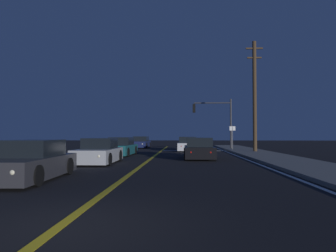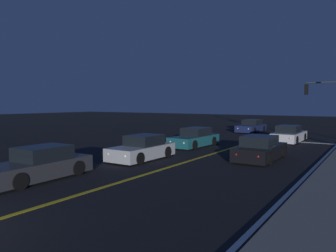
% 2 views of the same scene
% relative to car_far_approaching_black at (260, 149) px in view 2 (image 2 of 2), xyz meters
% --- Properties ---
extents(lane_line_center, '(0.20, 44.13, 0.01)m').
position_rel_car_far_approaching_black_xyz_m(lane_line_center, '(-3.06, -1.78, -0.58)').
color(lane_line_center, gold).
rests_on(lane_line_center, ground).
extents(lane_line_edge_right, '(0.16, 44.13, 0.01)m').
position_rel_car_far_approaching_black_xyz_m(lane_line_edge_right, '(2.88, -1.78, -0.58)').
color(lane_line_edge_right, white).
rests_on(lane_line_edge_right, ground).
extents(stop_bar, '(6.19, 0.50, 0.01)m').
position_rel_car_far_approaching_black_xyz_m(stop_bar, '(0.04, 9.70, -0.58)').
color(stop_bar, white).
rests_on(stop_bar, ground).
extents(car_far_approaching_black, '(1.91, 4.49, 1.34)m').
position_rel_car_far_approaching_black_xyz_m(car_far_approaching_black, '(0.00, 0.00, 0.00)').
color(car_far_approaching_black, black).
rests_on(car_far_approaching_black, ground).
extents(car_mid_block_white, '(1.98, 4.60, 1.34)m').
position_rel_car_far_approaching_black_xyz_m(car_mid_block_white, '(-0.56, 9.31, 0.00)').
color(car_mid_block_white, silver).
rests_on(car_mid_block_white, ground).
extents(car_side_waiting_silver, '(1.92, 4.21, 1.34)m').
position_rel_car_far_approaching_black_xyz_m(car_side_waiting_silver, '(-5.52, -3.48, -0.00)').
color(car_side_waiting_silver, '#B2B5BA').
rests_on(car_side_waiting_silver, ground).
extents(car_following_oncoming_teal, '(1.93, 4.63, 1.34)m').
position_rel_car_far_approaching_black_xyz_m(car_following_oncoming_teal, '(-5.63, 2.81, -0.00)').
color(car_following_oncoming_teal, '#195960').
rests_on(car_following_oncoming_teal, ground).
extents(car_lead_oncoming_charcoal, '(1.98, 4.55, 1.34)m').
position_rel_car_far_approaching_black_xyz_m(car_lead_oncoming_charcoal, '(-6.17, -9.50, -0.00)').
color(car_lead_oncoming_charcoal, '#2D2D33').
rests_on(car_lead_oncoming_charcoal, ground).
extents(car_distant_tail_navy, '(2.03, 4.69, 1.34)m').
position_rel_car_far_approaching_black_xyz_m(car_distant_tail_navy, '(-6.00, 16.20, 0.00)').
color(car_distant_tail_navy, navy).
rests_on(car_distant_tail_navy, ground).
extents(traffic_signal_near_right, '(4.02, 0.28, 5.23)m').
position_rel_car_far_approaching_black_xyz_m(traffic_signal_near_right, '(2.43, 12.00, 2.93)').
color(traffic_signal_near_right, '#38383D').
rests_on(traffic_signal_near_right, ground).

